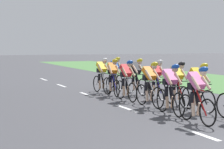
% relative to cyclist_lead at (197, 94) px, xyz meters
% --- Properties ---
extents(grass_verge, '(7.00, 60.00, 0.01)m').
position_rel_cyclist_lead_xyz_m(grass_verge, '(8.03, 10.44, -0.78)').
color(grass_verge, '#4C7F42').
rests_on(grass_verge, ground).
extents(lane_markings_centre, '(0.14, 21.60, 0.01)m').
position_rel_cyclist_lead_xyz_m(lane_markings_centre, '(-0.68, 4.97, -0.78)').
color(lane_markings_centre, white).
rests_on(lane_markings_centre, ground).
extents(cyclist_lead, '(0.42, 1.72, 1.56)m').
position_rel_cyclist_lead_xyz_m(cyclist_lead, '(0.00, 0.00, 0.00)').
color(cyclist_lead, black).
rests_on(cyclist_lead, ground).
extents(cyclist_third, '(0.42, 1.72, 1.56)m').
position_rel_cyclist_lead_xyz_m(cyclist_third, '(0.04, 1.41, 0.00)').
color(cyclist_third, black).
rests_on(cyclist_third, ground).
extents(cyclist_fourth, '(0.42, 1.72, 1.56)m').
position_rel_cyclist_lead_xyz_m(cyclist_fourth, '(1.16, 1.59, 0.00)').
color(cyclist_fourth, black).
rests_on(cyclist_fourth, ground).
extents(cyclist_fifth, '(0.44, 1.72, 1.56)m').
position_rel_cyclist_lead_xyz_m(cyclist_fifth, '(0.18, 2.96, 0.00)').
color(cyclist_fifth, black).
rests_on(cyclist_fifth, ground).
extents(cyclist_sixth, '(0.44, 1.72, 1.56)m').
position_rel_cyclist_lead_xyz_m(cyclist_sixth, '(1.17, 2.81, 0.00)').
color(cyclist_sixth, black).
rests_on(cyclist_sixth, ground).
extents(cyclist_seventh, '(0.42, 1.72, 1.56)m').
position_rel_cyclist_lead_xyz_m(cyclist_seventh, '(0.08, 4.61, 0.00)').
color(cyclist_seventh, black).
rests_on(cyclist_seventh, ground).
extents(cyclist_eighth, '(0.45, 1.72, 1.56)m').
position_rel_cyclist_lead_xyz_m(cyclist_eighth, '(1.35, 4.58, 0.00)').
color(cyclist_eighth, black).
rests_on(cyclist_eighth, ground).
extents(cyclist_ninth, '(0.44, 1.72, 1.56)m').
position_rel_cyclist_lead_xyz_m(cyclist_ninth, '(0.19, 6.19, 0.00)').
color(cyclist_ninth, black).
rests_on(cyclist_ninth, ground).
extents(cyclist_tenth, '(0.45, 1.72, 1.56)m').
position_rel_cyclist_lead_xyz_m(cyclist_tenth, '(1.21, 6.06, 0.00)').
color(cyclist_tenth, black).
rests_on(cyclist_tenth, ground).
extents(cyclist_eleventh, '(0.44, 1.72, 1.56)m').
position_rel_cyclist_lead_xyz_m(cyclist_eleventh, '(0.09, 7.15, 0.00)').
color(cyclist_eleventh, black).
rests_on(cyclist_eleventh, ground).
extents(cyclist_twelfth, '(0.42, 1.72, 1.56)m').
position_rel_cyclist_lead_xyz_m(cyclist_twelfth, '(1.23, 8.32, 0.00)').
color(cyclist_twelfth, black).
rests_on(cyclist_twelfth, ground).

